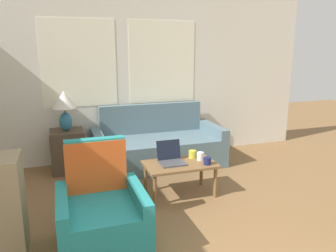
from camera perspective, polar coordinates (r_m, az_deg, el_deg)
name	(u,v)px	position (r m, az deg, el deg)	size (l,w,h in m)	color
wall_back	(127,78)	(5.28, -7.09, 8.26)	(6.23, 0.06, 2.60)	silver
couch	(157,147)	(5.12, -1.90, -3.68)	(1.95, 0.91, 0.90)	slate
armchair	(102,217)	(3.15, -11.50, -15.29)	(0.76, 0.77, 0.95)	teal
side_table	(68,151)	(5.04, -17.03, -4.14)	(0.47, 0.47, 0.61)	#4C3D2D
table_lamp	(65,105)	(4.88, -17.58, 3.52)	(0.33, 0.33, 0.58)	teal
coffee_table	(180,167)	(4.02, 2.10, -7.20)	(0.86, 0.51, 0.41)	brown
laptop	(171,158)	(4.00, 0.53, -5.61)	(0.30, 0.31, 0.25)	#47474C
cup_navy	(192,154)	(4.18, 4.29, -4.92)	(0.10, 0.10, 0.10)	gold
cup_yellow	(200,156)	(4.11, 5.65, -5.25)	(0.09, 0.09, 0.10)	white
cup_white	(207,161)	(3.97, 6.86, -6.05)	(0.09, 0.09, 0.09)	#191E4C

